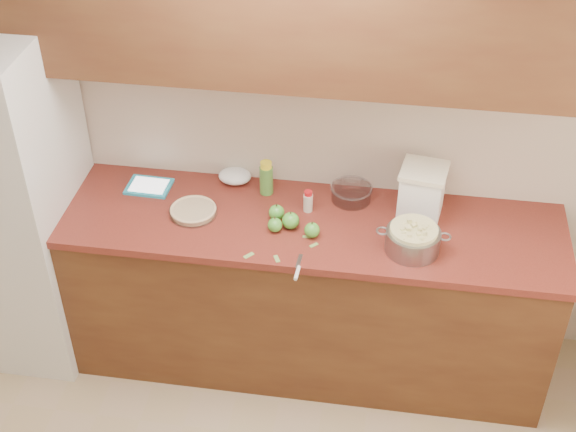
# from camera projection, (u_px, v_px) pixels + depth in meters

# --- Properties ---
(room_shell) EXTENTS (3.60, 3.60, 3.60)m
(room_shell) POSITION_uv_depth(u_px,v_px,m) (218.00, 414.00, 2.46)
(room_shell) COLOR tan
(room_shell) RESTS_ON ground
(counter_run) EXTENTS (2.64, 0.68, 0.92)m
(counter_run) POSITION_uv_depth(u_px,v_px,m) (289.00, 290.00, 4.13)
(counter_run) COLOR brown
(counter_run) RESTS_ON ground
(upper_cabinets) EXTENTS (2.60, 0.34, 0.70)m
(upper_cabinets) POSITION_uv_depth(u_px,v_px,m) (295.00, 2.00, 3.34)
(upper_cabinets) COLOR brown
(upper_cabinets) RESTS_ON room_shell
(fridge) EXTENTS (0.70, 0.70, 1.80)m
(fridge) POSITION_uv_depth(u_px,v_px,m) (4.00, 200.00, 4.00)
(fridge) COLOR silver
(fridge) RESTS_ON ground
(pie) EXTENTS (0.23, 0.23, 0.04)m
(pie) POSITION_uv_depth(u_px,v_px,m) (193.00, 211.00, 3.87)
(pie) COLOR silver
(pie) RESTS_ON counter_run
(colander) EXTENTS (0.34, 0.25, 0.13)m
(colander) POSITION_uv_depth(u_px,v_px,m) (413.00, 239.00, 3.63)
(colander) COLOR gray
(colander) RESTS_ON counter_run
(flour_canister) EXTENTS (0.24, 0.24, 0.26)m
(flour_canister) POSITION_uv_depth(u_px,v_px,m) (422.00, 191.00, 3.80)
(flour_canister) COLOR white
(flour_canister) RESTS_ON counter_run
(tablet) EXTENTS (0.22, 0.17, 0.02)m
(tablet) POSITION_uv_depth(u_px,v_px,m) (149.00, 186.00, 4.05)
(tablet) COLOR #28A0C2
(tablet) RESTS_ON counter_run
(paring_knife) EXTENTS (0.03, 0.18, 0.02)m
(paring_knife) POSITION_uv_depth(u_px,v_px,m) (297.00, 271.00, 3.54)
(paring_knife) COLOR gray
(paring_knife) RESTS_ON counter_run
(lemon_bottle) EXTENTS (0.07, 0.07, 0.18)m
(lemon_bottle) POSITION_uv_depth(u_px,v_px,m) (266.00, 178.00, 3.97)
(lemon_bottle) COLOR #4C8C38
(lemon_bottle) RESTS_ON counter_run
(cinnamon_shaker) EXTENTS (0.05, 0.05, 0.11)m
(cinnamon_shaker) POSITION_uv_depth(u_px,v_px,m) (308.00, 201.00, 3.87)
(cinnamon_shaker) COLOR beige
(cinnamon_shaker) RESTS_ON counter_run
(vanilla_bottle) EXTENTS (0.03, 0.03, 0.09)m
(vanilla_bottle) POSITION_uv_depth(u_px,v_px,m) (307.00, 198.00, 3.91)
(vanilla_bottle) COLOR black
(vanilla_bottle) RESTS_ON counter_run
(mixing_bowl) EXTENTS (0.21, 0.21, 0.08)m
(mixing_bowl) POSITION_uv_depth(u_px,v_px,m) (351.00, 193.00, 3.95)
(mixing_bowl) COLOR silver
(mixing_bowl) RESTS_ON counter_run
(paper_towel) EXTENTS (0.19, 0.16, 0.07)m
(paper_towel) POSITION_uv_depth(u_px,v_px,m) (235.00, 176.00, 4.07)
(paper_towel) COLOR white
(paper_towel) RESTS_ON counter_run
(apple_left) EXTENTS (0.08, 0.08, 0.09)m
(apple_left) POSITION_uv_depth(u_px,v_px,m) (277.00, 212.00, 3.83)
(apple_left) COLOR green
(apple_left) RESTS_ON counter_run
(apple_center) EXTENTS (0.08, 0.08, 0.09)m
(apple_center) POSITION_uv_depth(u_px,v_px,m) (291.00, 221.00, 3.77)
(apple_center) COLOR green
(apple_center) RESTS_ON counter_run
(apple_front) EXTENTS (0.07, 0.07, 0.08)m
(apple_front) POSITION_uv_depth(u_px,v_px,m) (275.00, 225.00, 3.76)
(apple_front) COLOR green
(apple_front) RESTS_ON counter_run
(apple_extra) EXTENTS (0.07, 0.07, 0.09)m
(apple_extra) POSITION_uv_depth(u_px,v_px,m) (312.00, 230.00, 3.72)
(apple_extra) COLOR green
(apple_extra) RESTS_ON counter_run
(peel_a) EXTENTS (0.05, 0.05, 0.00)m
(peel_a) POSITION_uv_depth(u_px,v_px,m) (249.00, 255.00, 3.63)
(peel_a) COLOR #7DA751
(peel_a) RESTS_ON counter_run
(peel_b) EXTENTS (0.04, 0.02, 0.00)m
(peel_b) POSITION_uv_depth(u_px,v_px,m) (307.00, 237.00, 3.74)
(peel_b) COLOR #7DA751
(peel_b) RESTS_ON counter_run
(peel_c) EXTENTS (0.04, 0.04, 0.00)m
(peel_c) POSITION_uv_depth(u_px,v_px,m) (314.00, 245.00, 3.69)
(peel_c) COLOR #7DA751
(peel_c) RESTS_ON counter_run
(peel_d) EXTENTS (0.04, 0.05, 0.00)m
(peel_d) POSITION_uv_depth(u_px,v_px,m) (277.00, 259.00, 3.61)
(peel_d) COLOR #7DA751
(peel_d) RESTS_ON counter_run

